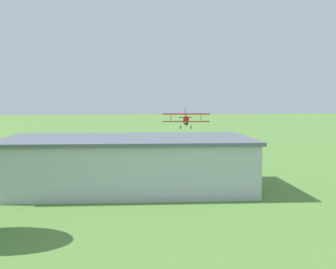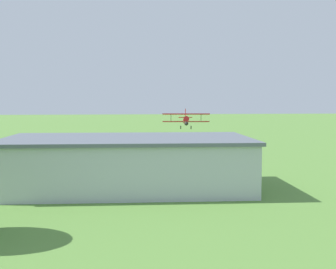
# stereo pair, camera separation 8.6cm
# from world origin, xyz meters

# --- Properties ---
(ground_plane) EXTENTS (400.00, 400.00, 0.00)m
(ground_plane) POSITION_xyz_m (0.00, 0.00, 0.00)
(ground_plane) COLOR #568438
(hangar) EXTENTS (25.98, 14.94, 5.37)m
(hangar) POSITION_xyz_m (2.67, 33.15, 2.69)
(hangar) COLOR #B7BCC6
(hangar) RESTS_ON ground_plane
(biplane) EXTENTS (8.77, 7.83, 3.71)m
(biplane) POSITION_xyz_m (-9.12, -2.42, 5.57)
(biplane) COLOR #B21E1E
(car_grey) EXTENTS (1.99, 4.06, 1.64)m
(car_grey) POSITION_xyz_m (-8.58, 19.58, 0.84)
(car_grey) COLOR slate
(car_grey) RESTS_ON ground_plane
(car_orange) EXTENTS (2.13, 4.69, 1.50)m
(car_orange) POSITION_xyz_m (15.25, 19.88, 0.79)
(car_orange) COLOR orange
(car_orange) RESTS_ON ground_plane
(person_walking_on_apron) EXTENTS (0.54, 0.54, 1.65)m
(person_walking_on_apron) POSITION_xyz_m (13.86, 16.53, 0.82)
(person_walking_on_apron) COLOR #3F3F47
(person_walking_on_apron) RESTS_ON ground_plane
(person_by_parked_cars) EXTENTS (0.54, 0.54, 1.58)m
(person_by_parked_cars) POSITION_xyz_m (3.54, 15.91, 0.78)
(person_by_parked_cars) COLOR #3F3F47
(person_by_parked_cars) RESTS_ON ground_plane
(person_near_hangar_door) EXTENTS (0.39, 0.39, 1.74)m
(person_near_hangar_door) POSITION_xyz_m (-8.97, 23.86, 0.87)
(person_near_hangar_door) COLOR #B23333
(person_near_hangar_door) RESTS_ON ground_plane
(person_at_fence_line) EXTENTS (0.50, 0.50, 1.60)m
(person_at_fence_line) POSITION_xyz_m (10.81, 18.31, 0.79)
(person_at_fence_line) COLOR #3F3F47
(person_at_fence_line) RESTS_ON ground_plane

